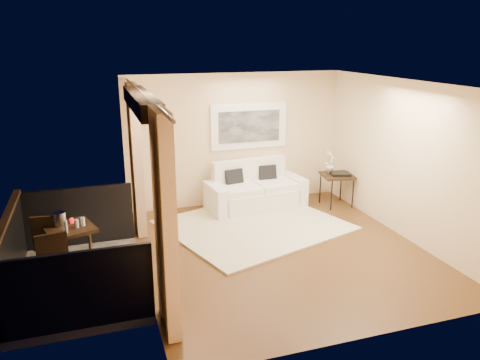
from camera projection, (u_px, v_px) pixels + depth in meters
name	position (u px, v px, depth m)	size (l,w,h in m)	color
floor	(281.00, 250.00, 7.71)	(5.00, 5.00, 0.00)	brown
room_shell	(141.00, 101.00, 6.35)	(5.00, 6.40, 5.00)	white
balcony	(68.00, 269.00, 6.68)	(1.81, 2.60, 1.17)	#605B56
curtains	(148.00, 184.00, 6.70)	(0.16, 4.80, 2.64)	#D9AE86
artwork	(249.00, 126.00, 9.57)	(1.62, 0.07, 0.92)	white
rug	(254.00, 225.00, 8.68)	(2.98, 2.60, 0.04)	beige
sofa	(254.00, 191.00, 9.60)	(2.07, 1.06, 0.96)	white
side_table	(337.00, 177.00, 9.62)	(0.71, 0.71, 0.67)	black
tray	(340.00, 174.00, 9.54)	(0.38, 0.28, 0.05)	black
orchid	(330.00, 161.00, 9.63)	(0.27, 0.18, 0.51)	white
bistro_table	(70.00, 232.00, 6.70)	(0.81, 0.81, 0.76)	black
balcony_chair_far	(48.00, 239.00, 6.83)	(0.44, 0.45, 0.92)	black
balcony_chair_near	(55.00, 264.00, 6.07)	(0.47, 0.47, 0.93)	black
ice_bucket	(60.00, 219.00, 6.72)	(0.18, 0.18, 0.20)	silver
candle	(72.00, 221.00, 6.82)	(0.06, 0.06, 0.07)	red
vase	(66.00, 227.00, 6.45)	(0.04, 0.04, 0.18)	white
glass_a	(77.00, 224.00, 6.64)	(0.06, 0.06, 0.12)	silver
glass_b	(83.00, 222.00, 6.71)	(0.06, 0.06, 0.12)	white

